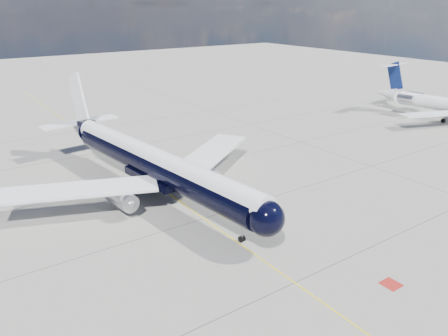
# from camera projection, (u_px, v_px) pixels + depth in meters

# --- Properties ---
(ground) EXTENTS (320.00, 320.00, 0.00)m
(ground) POSITION_uv_depth(u_px,v_px,m) (132.00, 168.00, 65.40)
(ground) COLOR gray
(ground) RESTS_ON ground
(taxiway_centerline) EXTENTS (0.16, 160.00, 0.01)m
(taxiway_centerline) POSITION_uv_depth(u_px,v_px,m) (147.00, 178.00, 61.56)
(taxiway_centerline) COLOR yellow
(taxiway_centerline) RESTS_ON ground
(red_marking) EXTENTS (1.60, 1.60, 0.01)m
(red_marking) POSITION_uv_depth(u_px,v_px,m) (391.00, 284.00, 38.34)
(red_marking) COLOR maroon
(red_marking) RESTS_ON ground
(main_airliner) EXTENTS (37.87, 46.35, 13.39)m
(main_airliner) POSITION_uv_depth(u_px,v_px,m) (151.00, 162.00, 55.62)
(main_airliner) COLOR black
(main_airliner) RESTS_ON ground
(regional_jet) EXTENTS (28.37, 32.77, 11.10)m
(regional_jet) POSITION_uv_depth(u_px,v_px,m) (445.00, 104.00, 91.10)
(regional_jet) COLOR white
(regional_jet) RESTS_ON ground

